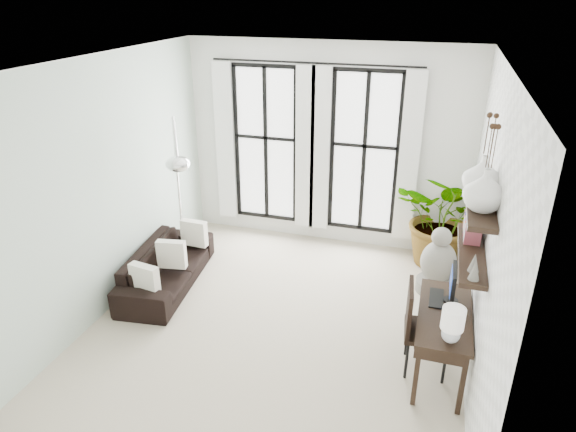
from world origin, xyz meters
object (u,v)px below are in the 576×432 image
at_px(arc_lamp, 176,157).
at_px(desk_chair, 419,323).
at_px(sofa, 167,267).
at_px(desk, 444,319).
at_px(plant, 445,219).
at_px(buddha, 438,265).

bearing_deg(arc_lamp, desk_chair, -18.58).
distance_m(sofa, desk, 3.86).
bearing_deg(desk_chair, plant, 81.17).
bearing_deg(plant, buddha, -92.57).
bearing_deg(desk_chair, desk, -12.81).
distance_m(sofa, plant, 4.11).
distance_m(desk_chair, buddha, 1.72).
relative_size(sofa, desk_chair, 1.87).
xyz_separation_m(desk, buddha, (-0.08, 1.74, -0.31)).
bearing_deg(plant, arc_lamp, -159.23).
xyz_separation_m(arc_lamp, buddha, (3.56, 0.56, -1.39)).
height_order(desk_chair, buddha, desk_chair).
xyz_separation_m(desk, desk_chair, (-0.24, 0.04, -0.12)).
bearing_deg(desk_chair, buddha, 80.28).
relative_size(arc_lamp, buddha, 2.43).
distance_m(sofa, arc_lamp, 1.56).
relative_size(plant, desk_chair, 1.45).
bearing_deg(sofa, desk_chair, -108.95).
xyz_separation_m(sofa, arc_lamp, (0.10, 0.37, 1.51)).
relative_size(plant, buddha, 1.55).
xyz_separation_m(sofa, desk_chair, (3.50, -0.77, 0.31)).
height_order(arc_lamp, buddha, arc_lamp).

